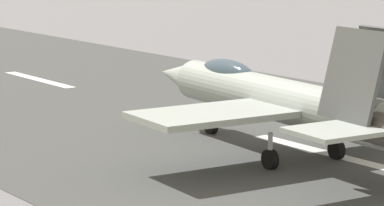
# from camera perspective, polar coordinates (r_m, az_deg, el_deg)

# --- Properties ---
(ground_plane) EXTENTS (400.00, 400.00, 0.00)m
(ground_plane) POSITION_cam_1_polar(r_m,az_deg,el_deg) (38.54, 8.75, -3.18)
(ground_plane) COLOR slate
(runway_strip) EXTENTS (240.00, 26.00, 0.02)m
(runway_strip) POSITION_cam_1_polar(r_m,az_deg,el_deg) (38.53, 8.77, -3.17)
(runway_strip) COLOR #454645
(runway_strip) RESTS_ON ground
(fighter_jet) EXTENTS (17.31, 13.32, 5.54)m
(fighter_jet) POSITION_cam_1_polar(r_m,az_deg,el_deg) (37.99, 5.16, 0.32)
(fighter_jet) COLOR #A5AEA8
(fighter_jet) RESTS_ON ground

